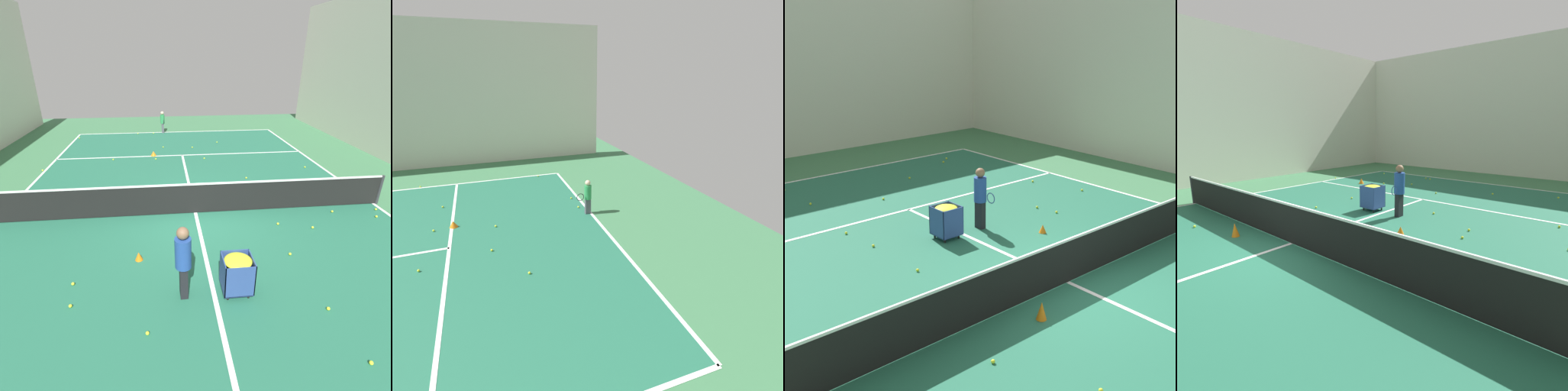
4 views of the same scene
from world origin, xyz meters
TOP-DOWN VIEW (x-y plane):
  - ground_plane at (0.00, 0.00)m, footprint 32.13×32.13m
  - court_playing_area at (0.00, 0.00)m, footprint 11.85×21.56m
  - line_baseline_far at (0.00, 10.78)m, footprint 11.85×0.10m
  - line_service_far at (0.00, 5.93)m, footprint 11.85×0.10m
  - line_centre_service at (0.00, 0.00)m, footprint 0.10×11.86m
  - tennis_net at (0.00, 0.00)m, footprint 12.15×0.10m
  - coach_at_net at (0.62, 3.51)m, footprint 0.33×0.65m
  - ball_cart at (-0.47, 3.53)m, footprint 0.61×0.60m
  - training_cone_0 at (-1.48, -0.64)m, footprint 0.20×0.20m
  - training_cone_1 at (1.61, 2.23)m, footprint 0.19×0.19m
  - tennis_ball_1 at (2.86, 3.61)m, footprint 0.07×0.07m
  - tennis_ball_2 at (-2.08, 2.44)m, footprint 0.07×0.07m
  - tennis_ball_5 at (-2.31, -2.61)m, footprint 0.07×0.07m
  - tennis_ball_6 at (-2.24, 5.39)m, footprint 0.07×0.07m
  - tennis_ball_10 at (-5.70, 0.46)m, footprint 0.07×0.07m
  - tennis_ball_11 at (-0.10, 7.15)m, footprint 0.07×0.07m
  - tennis_ball_12 at (-4.25, 0.44)m, footprint 0.07×0.07m
  - tennis_ball_13 at (-3.21, 1.30)m, footprint 0.07×0.07m
  - tennis_ball_16 at (4.33, 9.85)m, footprint 0.07×0.07m
  - tennis_ball_18 at (-3.03, -1.06)m, footprint 0.07×0.07m
  - tennis_ball_19 at (2.97, 2.97)m, footprint 0.07×0.07m
  - tennis_ball_22 at (-2.30, 0.99)m, footprint 0.07×0.07m
  - tennis_ball_23 at (4.64, 5.51)m, footprint 0.07×0.07m
  - tennis_ball_24 at (-1.96, 8.13)m, footprint 0.07×0.07m
  - tennis_ball_27 at (5.12, 3.82)m, footprint 0.07×0.07m
  - tennis_ball_28 at (-2.13, 4.23)m, footprint 0.07×0.07m
  - tennis_ball_32 at (-5.42, 0.90)m, footprint 0.07×0.07m
  - tennis_ball_33 at (1.34, 4.42)m, footprint 0.07×0.07m
  - tennis_ball_34 at (3.92, 9.50)m, footprint 0.07×0.07m
  - tennis_ball_35 at (1.74, 8.51)m, footprint 0.07×0.07m

SIDE VIEW (x-z plane):
  - ground_plane at x=0.00m, z-range 0.00..0.00m
  - court_playing_area at x=0.00m, z-range 0.00..0.00m
  - line_baseline_far at x=0.00m, z-range 0.00..0.01m
  - line_service_far at x=0.00m, z-range 0.00..0.01m
  - line_centre_service at x=0.00m, z-range 0.00..0.01m
  - tennis_ball_1 at x=2.86m, z-range 0.00..0.07m
  - tennis_ball_2 at x=-2.08m, z-range 0.00..0.07m
  - tennis_ball_5 at x=-2.31m, z-range 0.00..0.07m
  - tennis_ball_6 at x=-2.24m, z-range 0.00..0.07m
  - tennis_ball_10 at x=-5.70m, z-range 0.00..0.07m
  - tennis_ball_11 at x=-0.10m, z-range 0.00..0.07m
  - tennis_ball_12 at x=-4.25m, z-range 0.00..0.07m
  - tennis_ball_13 at x=-3.21m, z-range 0.00..0.07m
  - tennis_ball_16 at x=4.33m, z-range 0.00..0.07m
  - tennis_ball_18 at x=-3.03m, z-range 0.00..0.07m
  - tennis_ball_19 at x=2.97m, z-range 0.00..0.07m
  - tennis_ball_22 at x=-2.30m, z-range 0.00..0.07m
  - tennis_ball_23 at x=4.64m, z-range 0.00..0.07m
  - tennis_ball_24 at x=-1.96m, z-range 0.00..0.07m
  - tennis_ball_27 at x=5.12m, z-range 0.00..0.07m
  - tennis_ball_28 at x=-2.13m, z-range 0.00..0.07m
  - tennis_ball_32 at x=-5.42m, z-range 0.00..0.07m
  - tennis_ball_33 at x=1.34m, z-range 0.00..0.07m
  - tennis_ball_34 at x=3.92m, z-range 0.00..0.07m
  - tennis_ball_35 at x=1.74m, z-range 0.00..0.07m
  - training_cone_1 at x=1.61m, z-range 0.00..0.22m
  - training_cone_0 at x=-1.48m, z-range 0.00..0.35m
  - tennis_net at x=0.00m, z-range 0.02..1.01m
  - ball_cart at x=-0.47m, z-range 0.18..1.04m
  - coach_at_net at x=0.62m, z-range 0.12..1.73m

